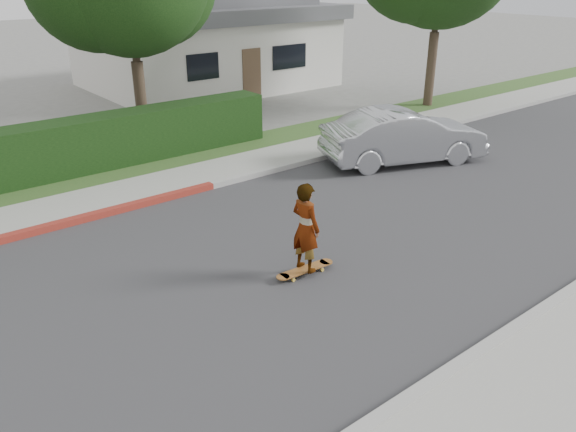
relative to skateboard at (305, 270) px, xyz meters
name	(u,v)px	position (x,y,z in m)	size (l,w,h in m)	color
ground	(279,261)	(-0.05, 0.72, -0.11)	(120.00, 120.00, 0.00)	slate
road	(279,260)	(-0.05, 0.72, -0.10)	(60.00, 8.00, 0.01)	#2D2D30
curb_near	(459,367)	(-0.05, -3.38, -0.03)	(60.00, 0.20, 0.15)	#9E9E99
sidewalk_near	(518,404)	(-0.05, -4.28, -0.05)	(60.00, 1.60, 0.12)	gray
curb_far	(176,195)	(-0.05, 4.82, -0.03)	(60.00, 0.20, 0.15)	#9E9E99
sidewalk_far	(159,185)	(-0.05, 5.72, -0.05)	(60.00, 1.60, 0.12)	gray
planting_strip	(133,169)	(-0.05, 7.32, -0.06)	(60.00, 1.60, 0.10)	#2D4C1E
hedge	(6,161)	(-3.05, 7.92, 0.64)	(15.00, 1.00, 1.50)	black
house	(205,39)	(7.95, 16.72, 1.99)	(10.60, 8.60, 4.30)	beige
skateboard	(305,270)	(0.00, 0.00, 0.00)	(1.23, 0.31, 0.11)	gold
skateboarder	(306,227)	(0.00, 0.00, 0.85)	(0.61, 0.40, 1.66)	white
car_silver	(404,136)	(6.35, 3.23, 0.66)	(1.61, 4.63, 1.52)	#B8BAC0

